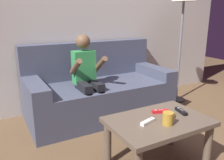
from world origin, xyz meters
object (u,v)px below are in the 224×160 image
object	(u,v)px
person_seated_on_couch	(87,75)
game_remote_black_near_edge	(181,111)
game_remote_red_far_corner	(160,111)
coffee_table	(158,128)
coffee_mug	(168,118)
floor_lamp	(184,2)
couch	(98,91)
game_remote_white_center	(148,122)

from	to	relation	value
person_seated_on_couch	game_remote_black_near_edge	size ratio (longest dim) A/B	6.79
game_remote_black_near_edge	game_remote_red_far_corner	xyz separation A→B (m)	(-0.15, 0.08, 0.00)
coffee_table	coffee_mug	bearing A→B (deg)	-86.58
floor_lamp	couch	bearing A→B (deg)	173.77
game_remote_black_near_edge	couch	bearing A→B (deg)	99.90
game_remote_black_near_edge	coffee_mug	xyz separation A→B (m)	(-0.24, -0.11, 0.04)
game_remote_white_center	coffee_mug	size ratio (longest dim) A/B	1.22
game_remote_white_center	floor_lamp	xyz separation A→B (m)	(1.32, 1.07, 0.91)
game_remote_white_center	game_remote_black_near_edge	bearing A→B (deg)	4.32
game_remote_white_center	couch	bearing A→B (deg)	82.61
game_remote_red_far_corner	game_remote_black_near_edge	bearing A→B (deg)	-27.81
coffee_table	game_remote_black_near_edge	size ratio (longest dim) A/B	5.31
couch	coffee_mug	size ratio (longest dim) A/B	14.34
game_remote_black_near_edge	floor_lamp	distance (m)	1.69
coffee_mug	floor_lamp	size ratio (longest dim) A/B	0.08
game_remote_white_center	game_remote_red_far_corner	xyz separation A→B (m)	(0.21, 0.11, 0.00)
coffee_mug	game_remote_red_far_corner	bearing A→B (deg)	65.36
floor_lamp	game_remote_white_center	bearing A→B (deg)	-141.16
coffee_table	game_remote_black_near_edge	world-z (taller)	game_remote_black_near_edge
game_remote_black_near_edge	coffee_table	bearing A→B (deg)	-176.46
game_remote_white_center	coffee_mug	world-z (taller)	coffee_mug
game_remote_white_center	person_seated_on_couch	bearing A→B (deg)	93.33
person_seated_on_couch	coffee_table	bearing A→B (deg)	-80.30
coffee_mug	coffee_table	bearing A→B (deg)	93.42
game_remote_black_near_edge	game_remote_white_center	distance (m)	0.36
couch	coffee_table	xyz separation A→B (m)	(-0.04, -1.18, 0.04)
couch	game_remote_red_far_corner	world-z (taller)	couch
coffee_table	floor_lamp	xyz separation A→B (m)	(1.21, 1.05, 1.00)
game_remote_black_near_edge	game_remote_red_far_corner	bearing A→B (deg)	152.19
couch	person_seated_on_couch	world-z (taller)	person_seated_on_couch
person_seated_on_couch	floor_lamp	distance (m)	1.59
person_seated_on_couch	floor_lamp	world-z (taller)	floor_lamp
person_seated_on_couch	coffee_table	world-z (taller)	person_seated_on_couch
couch	game_remote_black_near_edge	bearing A→B (deg)	-80.10
couch	coffee_mug	distance (m)	1.29
coffee_table	game_remote_white_center	xyz separation A→B (m)	(-0.11, -0.01, 0.09)
couch	game_remote_red_far_corner	distance (m)	1.09
couch	game_remote_red_far_corner	size ratio (longest dim) A/B	11.75
couch	floor_lamp	bearing A→B (deg)	-6.23
game_remote_black_near_edge	coffee_mug	distance (m)	0.27
couch	game_remote_white_center	bearing A→B (deg)	-97.39
coffee_mug	couch	bearing A→B (deg)	88.34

